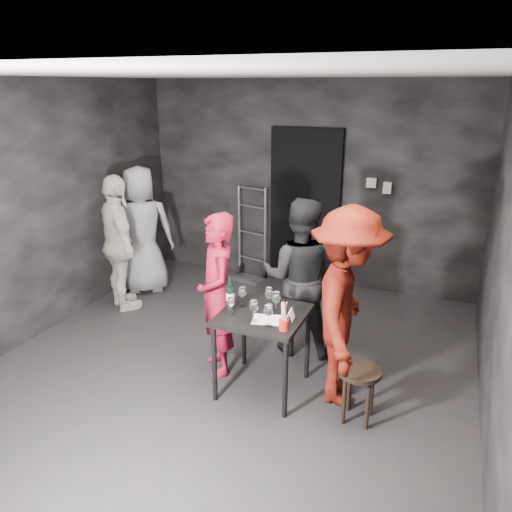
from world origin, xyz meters
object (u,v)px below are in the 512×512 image
at_px(man_maroon, 348,293).
at_px(breadstick_cup, 284,317).
at_px(bystander_cream, 118,237).
at_px(wine_bottle, 230,296).
at_px(woman_black, 300,272).
at_px(server_red, 217,292).
at_px(hand_truck, 251,262).
at_px(stool, 359,380).
at_px(tasting_table, 263,323).
at_px(bystander_grey, 141,224).

relative_size(man_maroon, breadstick_cup, 7.74).
bearing_deg(bystander_cream, wine_bottle, -170.09).
height_order(woman_black, wine_bottle, woman_black).
bearing_deg(server_red, wine_bottle, 15.31).
xyz_separation_m(server_red, breadstick_cup, (0.78, -0.37, 0.06)).
height_order(hand_truck, breadstick_cup, hand_truck).
bearing_deg(breadstick_cup, wine_bottle, 159.75).
height_order(stool, breadstick_cup, breadstick_cup).
bearing_deg(breadstick_cup, stool, 8.75).
height_order(hand_truck, wine_bottle, hand_truck).
xyz_separation_m(tasting_table, bystander_cream, (-2.21, 0.98, 0.26)).
bearing_deg(breadstick_cup, server_red, 154.38).
xyz_separation_m(tasting_table, man_maroon, (0.70, 0.14, 0.34)).
xyz_separation_m(woman_black, breadstick_cup, (0.18, -1.02, 0.00)).
relative_size(woman_black, breadstick_cup, 6.73).
relative_size(stool, breadstick_cup, 1.84).
bearing_deg(bystander_grey, server_red, 108.07).
bearing_deg(bystander_grey, man_maroon, 121.05).
relative_size(hand_truck, woman_black, 0.76).
bearing_deg(bystander_grey, stool, 118.48).
xyz_separation_m(woman_black, bystander_grey, (-2.36, 0.75, 0.06)).
bearing_deg(stool, bystander_grey, 152.06).
distance_m(tasting_table, woman_black, 0.83).
xyz_separation_m(stool, man_maroon, (-0.19, 0.27, 0.62)).
distance_m(bystander_cream, wine_bottle, 2.16).
height_order(man_maroon, breadstick_cup, man_maroon).
distance_m(woman_black, man_maroon, 0.91).
distance_m(hand_truck, man_maroon, 3.08).
bearing_deg(tasting_table, hand_truck, 114.67).
height_order(tasting_table, stool, tasting_table).
height_order(hand_truck, tasting_table, hand_truck).
height_order(woman_black, bystander_grey, bystander_grey).
bearing_deg(breadstick_cup, woman_black, 100.11).
distance_m(tasting_table, man_maroon, 0.79).
distance_m(tasting_table, server_red, 0.55).
xyz_separation_m(stool, wine_bottle, (-1.19, 0.11, 0.49)).
xyz_separation_m(tasting_table, woman_black, (0.08, 0.80, 0.21)).
bearing_deg(bystander_grey, breadstick_cup, 111.57).
height_order(hand_truck, server_red, server_red).
xyz_separation_m(bystander_grey, breadstick_cup, (2.55, -1.77, -0.06)).
relative_size(woman_black, man_maroon, 0.87).
bearing_deg(man_maroon, bystander_cream, 66.19).
height_order(stool, bystander_grey, bystander_grey).
distance_m(hand_truck, woman_black, 2.18).
height_order(bystander_cream, breadstick_cup, bystander_cream).
relative_size(tasting_table, stool, 1.60).
distance_m(tasting_table, bystander_cream, 2.44).
height_order(man_maroon, bystander_cream, man_maroon).
bearing_deg(stool, hand_truck, 127.75).
xyz_separation_m(bystander_cream, bystander_grey, (-0.06, 0.57, 0.02)).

